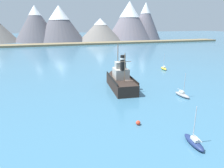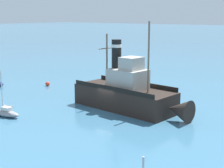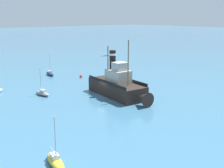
% 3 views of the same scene
% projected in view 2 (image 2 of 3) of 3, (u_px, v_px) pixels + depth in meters
% --- Properties ---
extents(ground_plane, '(600.00, 600.00, 0.00)m').
position_uv_depth(ground_plane, '(109.00, 110.00, 38.69)').
color(ground_plane, teal).
extents(old_tugboat, '(5.65, 14.68, 9.90)m').
position_uv_depth(old_tugboat, '(128.00, 94.00, 38.48)').
color(old_tugboat, '#2D231E').
rests_on(old_tugboat, ground).
extents(sailboat_grey, '(1.49, 3.89, 4.90)m').
position_uv_depth(sailboat_grey, '(5.00, 112.00, 36.15)').
color(sailboat_grey, gray).
rests_on(sailboat_grey, ground).
extents(mooring_buoy, '(0.66, 0.66, 0.66)m').
position_uv_depth(mooring_buoy, '(48.00, 84.00, 51.45)').
color(mooring_buoy, red).
rests_on(mooring_buoy, ground).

